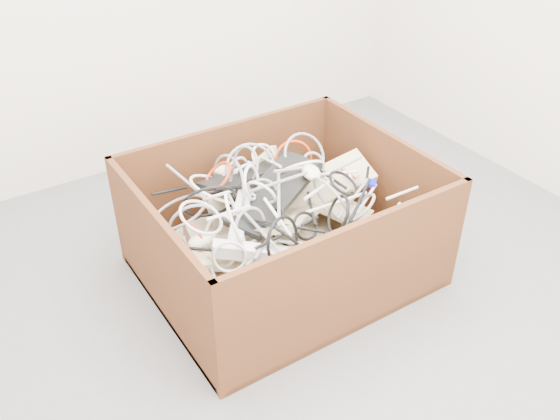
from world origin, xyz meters
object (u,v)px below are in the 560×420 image
power_strip_right (256,253)px  vga_plug (370,183)px  power_strip_left (239,220)px  cardboard_box (280,246)px

power_strip_right → vga_plug: bearing=42.3°
power_strip_left → cardboard_box: bearing=-38.8°
cardboard_box → vga_plug: size_ratio=23.98×
power_strip_left → vga_plug: bearing=-53.9°
power_strip_right → vga_plug: 0.64m
power_strip_right → vga_plug: (0.63, 0.13, 0.01)m
cardboard_box → power_strip_left: bearing=-168.4°
power_strip_right → vga_plug: power_strip_right is taller
power_strip_right → cardboard_box: bearing=72.5°
power_strip_left → vga_plug: (0.60, -0.04, -0.02)m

